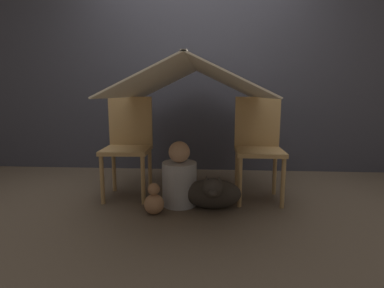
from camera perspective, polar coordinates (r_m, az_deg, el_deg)
ground_plane at (r=2.52m, az=-0.36°, el=-12.13°), size 8.80×8.80×0.00m
wall_back at (r=3.67m, az=1.13°, el=14.52°), size 7.00×0.05×2.50m
chair_left at (r=2.79m, az=-12.02°, el=0.41°), size 0.42×0.42×0.91m
chair_right at (r=2.72m, az=12.52°, el=0.15°), size 0.41×0.41×0.91m
sheet_canopy at (r=2.58m, az=0.00°, el=12.14°), size 1.17×1.54×0.29m
person_front at (r=2.54m, az=-2.41°, el=-6.63°), size 0.29×0.29×0.55m
dog at (r=2.45m, az=3.92°, el=-9.25°), size 0.47×0.38×0.33m
plush_toy at (r=2.40m, az=-7.23°, el=-10.81°), size 0.16×0.16×0.25m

